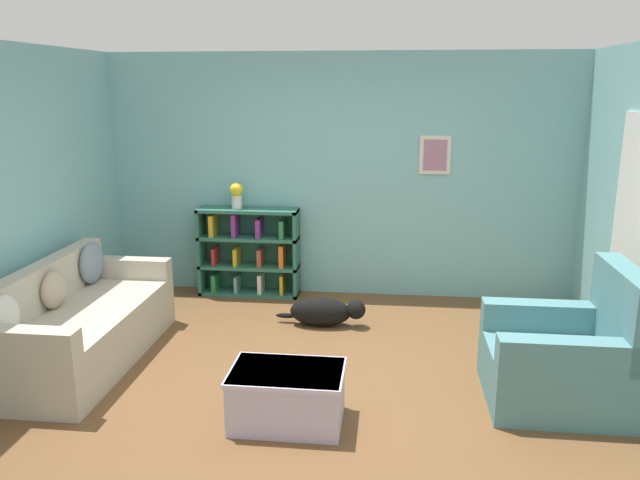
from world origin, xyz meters
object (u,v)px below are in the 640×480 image
object	(u,v)px
bookshelf	(249,252)
vase	(236,194)
couch	(78,325)
recliner_chair	(569,358)
coffee_table	(287,395)
dog	(325,311)

from	to	relation	value
bookshelf	vase	distance (m)	0.65
couch	recliner_chair	bearing A→B (deg)	-3.77
coffee_table	vase	world-z (taller)	vase
recliner_chair	coffee_table	distance (m)	2.05
bookshelf	coffee_table	bearing A→B (deg)	-71.97
bookshelf	dog	size ratio (longest dim) A/B	1.24
dog	vase	distance (m)	1.66
recliner_chair	vase	bearing A→B (deg)	144.63
bookshelf	coffee_table	distance (m)	2.81
bookshelf	vase	bearing A→B (deg)	-169.50
recliner_chair	dog	distance (m)	2.30
bookshelf	vase	size ratio (longest dim) A/B	3.90
bookshelf	dog	xyz separation A→B (m)	(0.93, -0.86, -0.34)
dog	recliner_chair	bearing A→B (deg)	-33.37
bookshelf	coffee_table	world-z (taller)	bookshelf
dog	vase	size ratio (longest dim) A/B	3.14
vase	recliner_chair	bearing A→B (deg)	-35.37
coffee_table	dog	size ratio (longest dim) A/B	0.88
dog	couch	bearing A→B (deg)	-152.89
bookshelf	dog	distance (m)	1.31
recliner_chair	vase	distance (m)	3.71
bookshelf	recliner_chair	xyz separation A→B (m)	(2.84, -2.12, -0.14)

